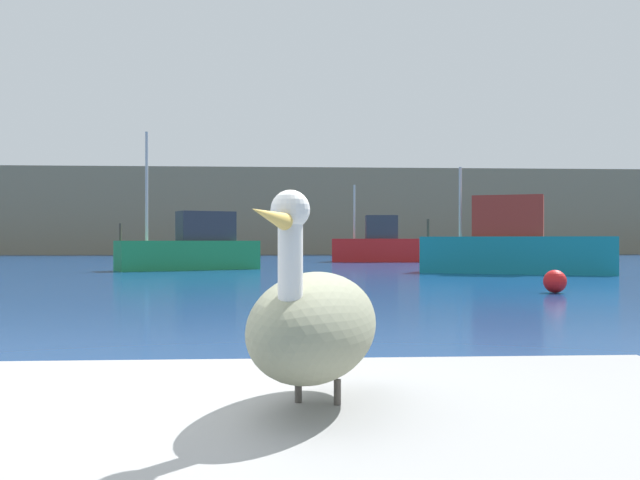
% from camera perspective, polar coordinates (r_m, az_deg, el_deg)
% --- Properties ---
extents(hillside_backdrop, '(140.00, 12.00, 7.70)m').
position_cam_1_polar(hillside_backdrop, '(66.80, -4.35, 2.19)').
color(hillside_backdrop, '#7F755B').
rests_on(hillside_backdrop, ground).
extents(pier_dock, '(3.92, 2.31, 0.57)m').
position_cam_1_polar(pier_dock, '(2.97, -0.44, -18.93)').
color(pier_dock, gray).
rests_on(pier_dock, ground).
extents(pelican, '(0.75, 1.29, 0.86)m').
position_cam_1_polar(pelican, '(2.82, -0.50, -6.92)').
color(pelican, gray).
rests_on(pelican, pier_dock).
extents(fishing_boat_red, '(6.69, 2.27, 4.51)m').
position_cam_1_polar(fishing_boat_red, '(40.67, 5.52, -0.50)').
color(fishing_boat_red, red).
rests_on(fishing_boat_red, ground).
extents(fishing_boat_green, '(6.06, 3.92, 5.74)m').
position_cam_1_polar(fishing_boat_green, '(29.95, -10.46, -0.67)').
color(fishing_boat_green, '#1E8C4C').
rests_on(fishing_boat_green, ground).
extents(fishing_boat_teal, '(7.30, 4.61, 4.11)m').
position_cam_1_polar(fishing_boat_teal, '(27.35, 15.71, -0.48)').
color(fishing_boat_teal, teal).
rests_on(fishing_boat_teal, ground).
extents(mooring_buoy, '(0.55, 0.55, 0.55)m').
position_cam_1_polar(mooring_buoy, '(17.43, 18.77, -3.24)').
color(mooring_buoy, red).
rests_on(mooring_buoy, ground).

